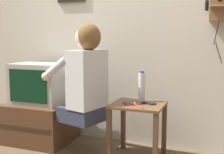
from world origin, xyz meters
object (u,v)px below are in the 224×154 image
object	(u,v)px
wall_phone_antique	(220,2)
person	(85,76)
water_bottle	(142,87)
cell_phone_spare	(149,103)
television	(39,84)
toothbrush	(138,106)
cell_phone_held	(128,103)

from	to	relation	value
wall_phone_antique	person	bearing A→B (deg)	-160.27
person	water_bottle	bearing A→B (deg)	-55.38
cell_phone_spare	television	bearing A→B (deg)	109.11
cell_phone_spare	water_bottle	xyz separation A→B (m)	(-0.09, 0.08, 0.13)
person	water_bottle	size ratio (longest dim) A/B	3.24
television	wall_phone_antique	distance (m)	1.91
wall_phone_antique	cell_phone_spare	bearing A→B (deg)	-150.39
water_bottle	toothbrush	bearing A→B (deg)	-84.42
toothbrush	television	bearing A→B (deg)	127.83
toothbrush	water_bottle	bearing A→B (deg)	52.04
cell_phone_spare	toothbrush	world-z (taller)	toothbrush
water_bottle	wall_phone_antique	bearing A→B (deg)	20.41
wall_phone_antique	cell_phone_held	distance (m)	1.20
person	toothbrush	xyz separation A→B (m)	(0.51, -0.04, -0.23)
cell_phone_spare	wall_phone_antique	bearing A→B (deg)	-39.40
wall_phone_antique	toothbrush	world-z (taller)	wall_phone_antique
person	toothbrush	world-z (taller)	person
cell_phone_held	toothbrush	bearing A→B (deg)	-64.34
person	cell_phone_spare	size ratio (longest dim) A/B	6.59
cell_phone_held	cell_phone_spare	distance (m)	0.19
cell_phone_held	wall_phone_antique	bearing A→B (deg)	-8.48
television	water_bottle	xyz separation A→B (m)	(1.09, 0.04, 0.02)
person	wall_phone_antique	size ratio (longest dim) A/B	1.24
cell_phone_spare	toothbrush	xyz separation A→B (m)	(-0.07, -0.13, 0.00)
cell_phone_held	toothbrush	distance (m)	0.12
television	cell_phone_held	xyz separation A→B (m)	(1.01, -0.11, -0.10)
person	television	world-z (taller)	person
wall_phone_antique	cell_phone_spare	size ratio (longest dim) A/B	5.31
cell_phone_spare	water_bottle	distance (m)	0.17
television	cell_phone_spare	size ratio (longest dim) A/B	3.87
cell_phone_spare	water_bottle	world-z (taller)	water_bottle
wall_phone_antique	television	bearing A→B (deg)	-171.04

